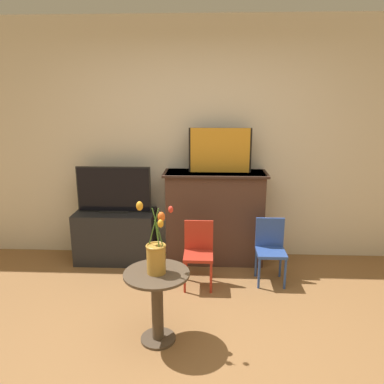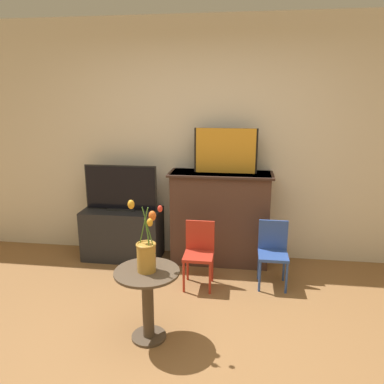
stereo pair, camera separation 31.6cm
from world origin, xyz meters
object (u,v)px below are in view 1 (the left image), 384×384
object	(u,v)px
painting	(220,150)
vase_tulips	(156,253)
chair_blue	(270,246)
chair_red	(198,250)
tv_monitor	(114,190)

from	to	relation	value
painting	vase_tulips	world-z (taller)	painting
chair_blue	painting	bearing A→B (deg)	137.70
vase_tulips	chair_blue	bearing A→B (deg)	45.23
painting	chair_red	xyz separation A→B (m)	(-0.21, -0.59, -0.91)
tv_monitor	chair_red	world-z (taller)	tv_monitor
chair_red	chair_blue	size ratio (longest dim) A/B	1.00
painting	chair_blue	distance (m)	1.15
painting	vase_tulips	bearing A→B (deg)	-108.56
chair_blue	vase_tulips	distance (m)	1.49
chair_red	vase_tulips	size ratio (longest dim) A/B	1.22
chair_blue	vase_tulips	bearing A→B (deg)	-134.77
chair_red	vase_tulips	bearing A→B (deg)	-107.61
vase_tulips	tv_monitor	bearing A→B (deg)	114.95
chair_red	painting	bearing A→B (deg)	69.97
tv_monitor	vase_tulips	xyz separation A→B (m)	(0.68, -1.45, -0.10)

